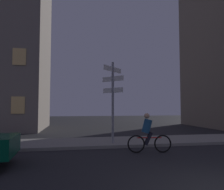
% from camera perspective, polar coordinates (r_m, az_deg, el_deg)
% --- Properties ---
extents(sidewalk_kerb, '(40.00, 2.71, 0.14)m').
position_cam_1_polar(sidewalk_kerb, '(11.20, 7.01, -12.53)').
color(sidewalk_kerb, gray).
rests_on(sidewalk_kerb, ground_plane).
extents(signpost, '(1.06, 1.06, 3.93)m').
position_cam_1_polar(signpost, '(10.09, 0.21, 0.20)').
color(signpost, gray).
rests_on(signpost, sidewalk_kerb).
extents(cyclist, '(1.82, 0.37, 1.61)m').
position_cam_1_polar(cyclist, '(8.72, 9.96, -10.63)').
color(cyclist, black).
rests_on(cyclist, ground_plane).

